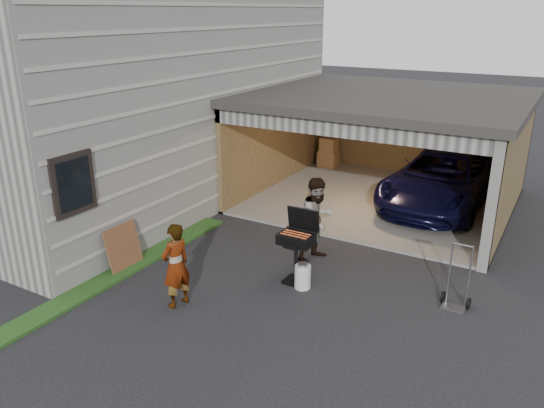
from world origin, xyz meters
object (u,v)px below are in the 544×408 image
at_px(propane_tank, 303,277).
at_px(hand_truck, 456,295).
at_px(minivan, 443,181).
at_px(woman, 176,266).
at_px(plywood_panel, 123,247).
at_px(bbq_grill, 297,241).
at_px(man, 318,219).

relative_size(propane_tank, hand_truck, 0.38).
distance_m(minivan, propane_tank, 5.89).
height_order(woman, plywood_panel, woman).
relative_size(bbq_grill, hand_truck, 1.20).
distance_m(man, propane_tank, 1.45).
height_order(minivan, hand_truck, minivan).
xyz_separation_m(woman, plywood_panel, (-1.84, 0.58, -0.32)).
xyz_separation_m(man, bbq_grill, (0.10, -1.09, -0.03)).
height_order(woman, propane_tank, woman).
xyz_separation_m(man, hand_truck, (2.92, -0.52, -0.65)).
distance_m(propane_tank, hand_truck, 2.71).
xyz_separation_m(minivan, man, (-1.46, -4.50, 0.19)).
bearing_deg(woman, hand_truck, 131.78).
bearing_deg(plywood_panel, minivan, 56.01).
xyz_separation_m(minivan, plywood_panel, (-4.60, -6.82, -0.24)).
distance_m(minivan, bbq_grill, 5.76).
bearing_deg(minivan, plywood_panel, -121.01).
bearing_deg(minivan, man, -105.01).
height_order(man, plywood_panel, man).
xyz_separation_m(woman, hand_truck, (4.22, 2.38, -0.54)).
bearing_deg(woman, propane_tank, 147.98).
relative_size(minivan, propane_tank, 10.95).
relative_size(man, bbq_grill, 1.24).
relative_size(minivan, hand_truck, 4.19).
distance_m(bbq_grill, hand_truck, 2.95).
bearing_deg(woman, man, 168.22).
relative_size(man, hand_truck, 1.48).
xyz_separation_m(bbq_grill, propane_tank, (0.21, -0.16, -0.62)).
distance_m(woman, bbq_grill, 2.29).
bearing_deg(plywood_panel, bbq_grill, 20.82).
xyz_separation_m(minivan, woman, (-2.76, -7.40, 0.08)).
height_order(minivan, man, man).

